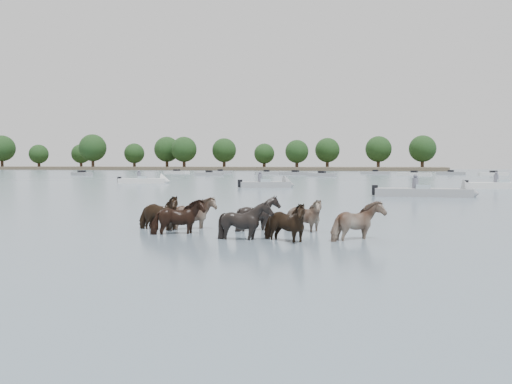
% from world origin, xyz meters
% --- Properties ---
extents(ground, '(400.00, 400.00, 0.00)m').
position_xyz_m(ground, '(0.00, 0.00, 0.00)').
color(ground, '#4D5F6F').
rests_on(ground, ground).
extents(shoreline, '(160.00, 30.00, 1.00)m').
position_xyz_m(shoreline, '(-70.00, 150.00, 0.50)').
color(shoreline, '#4C4233').
rests_on(shoreline, ground).
extents(pony_herd, '(7.22, 3.39, 1.27)m').
position_xyz_m(pony_herd, '(-1.07, -0.12, 0.37)').
color(pony_herd, black).
rests_on(pony_herd, ground).
extents(motorboat_a, '(4.75, 3.46, 1.92)m').
position_xyz_m(motorboat_a, '(-8.17, 28.14, 0.23)').
color(motorboat_a, gray).
rests_on(motorboat_a, ground).
extents(motorboat_b, '(6.15, 2.18, 1.92)m').
position_xyz_m(motorboat_b, '(4.26, 19.22, 0.22)').
color(motorboat_b, gray).
rests_on(motorboat_b, ground).
extents(motorboat_c, '(6.23, 3.18, 1.92)m').
position_xyz_m(motorboat_c, '(10.11, 31.95, 0.22)').
color(motorboat_c, silver).
rests_on(motorboat_c, ground).
extents(motorboat_f, '(5.27, 3.20, 1.92)m').
position_xyz_m(motorboat_f, '(-22.46, 33.69, 0.23)').
color(motorboat_f, silver).
rests_on(motorboat_f, ground).
extents(distant_flotilla, '(105.42, 28.03, 0.93)m').
position_xyz_m(distant_flotilla, '(-0.47, 78.89, 0.26)').
color(distant_flotilla, gray).
rests_on(distant_flotilla, ground).
extents(treeline, '(153.52, 24.07, 12.28)m').
position_xyz_m(treeline, '(-72.79, 149.65, 6.56)').
color(treeline, '#382619').
rests_on(treeline, ground).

